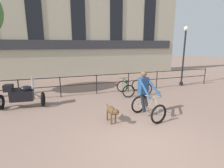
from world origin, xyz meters
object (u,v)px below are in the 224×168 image
(cyclist_with_bike, at_px, (146,97))
(dog, at_px, (112,111))
(street_lamp, at_px, (184,53))
(parked_bicycle_mid_left, at_px, (141,87))
(parked_bicycle_near_lamp, at_px, (125,88))
(parked_motorcycle, at_px, (21,95))

(cyclist_with_bike, bearing_deg, dog, 174.08)
(dog, xyz_separation_m, street_lamp, (6.14, 3.84, 1.69))
(dog, bearing_deg, parked_bicycle_mid_left, 41.91)
(parked_bicycle_near_lamp, distance_m, parked_bicycle_mid_left, 0.96)
(cyclist_with_bike, bearing_deg, parked_bicycle_near_lamp, 71.40)
(cyclist_with_bike, xyz_separation_m, parked_bicycle_near_lamp, (0.44, 2.89, -0.41))
(parked_bicycle_near_lamp, relative_size, street_lamp, 0.31)
(parked_motorcycle, distance_m, street_lamp, 9.48)
(cyclist_with_bike, height_order, parked_motorcycle, cyclist_with_bike)
(parked_motorcycle, relative_size, parked_bicycle_near_lamp, 1.55)
(dog, height_order, parked_bicycle_mid_left, parked_bicycle_mid_left)
(cyclist_with_bike, distance_m, street_lamp, 6.24)
(parked_motorcycle, relative_size, parked_bicycle_mid_left, 1.60)
(parked_bicycle_mid_left, distance_m, street_lamp, 3.92)
(parked_bicycle_mid_left, bearing_deg, parked_bicycle_near_lamp, -2.01)
(parked_motorcycle, xyz_separation_m, parked_bicycle_near_lamp, (4.90, 0.37, -0.20))
(cyclist_with_bike, xyz_separation_m, dog, (-1.33, -0.09, -0.35))
(dog, xyz_separation_m, parked_bicycle_mid_left, (2.74, 2.99, -0.06))
(cyclist_with_bike, height_order, street_lamp, street_lamp)
(parked_motorcycle, xyz_separation_m, parked_bicycle_mid_left, (5.86, 0.37, -0.20))
(cyclist_with_bike, bearing_deg, street_lamp, 28.02)
(cyclist_with_bike, relative_size, parked_motorcycle, 0.94)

